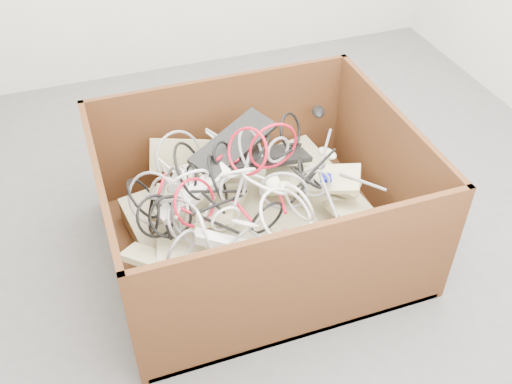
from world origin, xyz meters
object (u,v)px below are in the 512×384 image
object	(u,v)px
vga_plug	(326,178)
power_strip_left	(195,194)
power_strip_right	(229,244)
cardboard_box	(254,224)

from	to	relation	value
vga_plug	power_strip_left	bearing A→B (deg)	-169.23
power_strip_right	vga_plug	bearing A→B (deg)	51.05
cardboard_box	vga_plug	size ratio (longest dim) A/B	27.23
power_strip_right	vga_plug	distance (m)	0.51
cardboard_box	power_strip_right	size ratio (longest dim) A/B	4.65
cardboard_box	vga_plug	world-z (taller)	cardboard_box
cardboard_box	vga_plug	distance (m)	0.37
power_strip_right	vga_plug	world-z (taller)	vga_plug
cardboard_box	power_strip_right	distance (m)	0.37
vga_plug	power_strip_right	bearing A→B (deg)	-139.98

